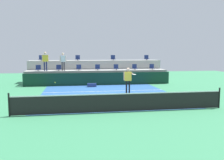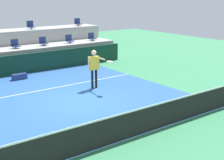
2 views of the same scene
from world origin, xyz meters
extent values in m
plane|color=#388456|center=(0.00, 0.00, 0.00)|extent=(40.00, 40.00, 0.00)
cube|color=#285693|center=(0.00, 1.00, 0.00)|extent=(9.00, 10.00, 0.01)
cube|color=white|center=(0.00, 2.40, 0.01)|extent=(9.00, 0.06, 0.00)
cylinder|color=black|center=(-5.20, -4.00, 0.54)|extent=(0.08, 0.08, 1.07)
cylinder|color=black|center=(5.20, -4.00, 0.54)|extent=(0.08, 0.08, 1.07)
cube|color=black|center=(0.00, -4.00, 0.46)|extent=(10.40, 0.01, 0.87)
cube|color=white|center=(0.00, -4.00, 0.89)|extent=(10.40, 0.02, 0.05)
cube|color=#0F3323|center=(0.00, 6.00, 0.55)|extent=(13.00, 0.16, 1.10)
cube|color=#9E9E99|center=(0.00, 7.30, 0.62)|extent=(13.00, 1.80, 1.25)
cube|color=#9E9E99|center=(0.00, 9.10, 1.05)|extent=(13.00, 1.80, 2.10)
cylinder|color=#2D2D33|center=(-5.37, 7.15, 1.30)|extent=(0.08, 0.08, 0.10)
cube|color=navy|center=(-5.37, 7.15, 1.37)|extent=(0.44, 0.40, 0.04)
cube|color=navy|center=(-5.37, 7.33, 1.58)|extent=(0.44, 0.04, 0.38)
cylinder|color=#2D2D33|center=(-3.56, 7.15, 1.30)|extent=(0.08, 0.08, 0.10)
cube|color=navy|center=(-3.56, 7.15, 1.37)|extent=(0.44, 0.40, 0.04)
cube|color=navy|center=(-3.56, 7.33, 1.58)|extent=(0.44, 0.04, 0.38)
cylinder|color=#2D2D33|center=(-1.74, 7.15, 1.30)|extent=(0.08, 0.08, 0.10)
cube|color=navy|center=(-1.74, 7.15, 1.37)|extent=(0.44, 0.40, 0.04)
cube|color=navy|center=(-1.74, 7.33, 1.58)|extent=(0.44, 0.04, 0.38)
cylinder|color=#2D2D33|center=(0.01, 7.15, 1.30)|extent=(0.08, 0.08, 0.10)
cube|color=navy|center=(0.01, 7.15, 1.37)|extent=(0.44, 0.40, 0.04)
cube|color=navy|center=(0.01, 7.33, 1.58)|extent=(0.44, 0.04, 0.38)
cylinder|color=#2D2D33|center=(1.77, 7.15, 1.30)|extent=(0.08, 0.08, 0.10)
cube|color=navy|center=(1.77, 7.15, 1.37)|extent=(0.44, 0.40, 0.04)
cube|color=navy|center=(1.77, 7.33, 1.58)|extent=(0.44, 0.04, 0.38)
cylinder|color=#2D2D33|center=(3.58, 7.15, 1.30)|extent=(0.08, 0.08, 0.10)
cube|color=navy|center=(3.58, 7.15, 1.37)|extent=(0.44, 0.40, 0.04)
cube|color=navy|center=(3.58, 7.33, 1.58)|extent=(0.44, 0.04, 0.38)
cylinder|color=#2D2D33|center=(5.31, 7.15, 1.30)|extent=(0.08, 0.08, 0.10)
cube|color=navy|center=(5.31, 7.15, 1.37)|extent=(0.44, 0.40, 0.04)
cube|color=navy|center=(5.31, 7.33, 1.58)|extent=(0.44, 0.04, 0.38)
cylinder|color=#2D2D33|center=(-5.29, 8.95, 2.15)|extent=(0.08, 0.08, 0.10)
cube|color=navy|center=(-5.29, 8.95, 2.22)|extent=(0.44, 0.40, 0.04)
cube|color=navy|center=(-5.29, 9.13, 2.43)|extent=(0.44, 0.04, 0.38)
cylinder|color=#2D2D33|center=(-1.79, 8.95, 2.15)|extent=(0.08, 0.08, 0.10)
cube|color=navy|center=(-1.79, 8.95, 2.22)|extent=(0.44, 0.40, 0.04)
cube|color=navy|center=(-1.79, 9.13, 2.43)|extent=(0.44, 0.04, 0.38)
cylinder|color=#2D2D33|center=(1.77, 8.95, 2.15)|extent=(0.08, 0.08, 0.10)
cube|color=navy|center=(1.77, 8.95, 2.22)|extent=(0.44, 0.40, 0.04)
cube|color=navy|center=(1.77, 9.13, 2.43)|extent=(0.44, 0.04, 0.38)
cylinder|color=#2D2D33|center=(5.31, 8.95, 2.15)|extent=(0.08, 0.08, 0.10)
cube|color=navy|center=(5.31, 8.95, 2.22)|extent=(0.44, 0.40, 0.04)
cube|color=navy|center=(5.31, 9.13, 2.43)|extent=(0.44, 0.04, 0.38)
cylinder|color=black|center=(1.43, 1.27, 0.45)|extent=(0.12, 0.12, 0.89)
cylinder|color=black|center=(1.64, 1.25, 0.45)|extent=(0.12, 0.12, 0.89)
cube|color=yellow|center=(1.54, 1.26, 1.21)|extent=(0.50, 0.22, 0.63)
sphere|color=beige|center=(1.54, 1.26, 1.70)|extent=(0.26, 0.26, 0.24)
cylinder|color=beige|center=(1.26, 1.29, 1.23)|extent=(0.08, 0.08, 0.60)
cylinder|color=beige|center=(1.79, 0.96, 1.43)|extent=(0.11, 0.57, 0.07)
cylinder|color=black|center=(1.76, 0.58, 1.43)|extent=(0.06, 0.26, 0.04)
ellipsoid|color=silver|center=(1.74, 0.30, 1.43)|extent=(0.28, 0.34, 0.03)
cylinder|color=navy|center=(-4.77, 6.83, 1.66)|extent=(0.13, 0.13, 0.83)
cylinder|color=navy|center=(-4.59, 6.87, 1.66)|extent=(0.13, 0.13, 0.83)
cube|color=yellow|center=(-4.68, 6.85, 2.37)|extent=(0.48, 0.28, 0.59)
sphere|color=beige|center=(-4.68, 6.85, 2.82)|extent=(0.27, 0.27, 0.22)
cylinder|color=beige|center=(-4.93, 6.79, 2.39)|extent=(0.08, 0.08, 0.55)
cylinder|color=beige|center=(-4.43, 6.91, 2.39)|extent=(0.08, 0.08, 0.55)
cylinder|color=#2D2D33|center=(-3.23, 6.84, 1.65)|extent=(0.12, 0.12, 0.79)
cylinder|color=#2D2D33|center=(-3.05, 6.86, 1.65)|extent=(0.12, 0.12, 0.79)
cube|color=white|center=(-3.14, 6.85, 2.32)|extent=(0.44, 0.22, 0.56)
sphere|color=beige|center=(-3.14, 6.85, 2.75)|extent=(0.23, 0.23, 0.21)
cylinder|color=beige|center=(-3.39, 6.83, 2.34)|extent=(0.08, 0.08, 0.53)
cylinder|color=beige|center=(-2.89, 6.87, 2.34)|extent=(0.08, 0.08, 0.53)
sphere|color=#CCE033|center=(-3.42, 0.15, 1.01)|extent=(0.07, 0.07, 0.07)
cube|color=navy|center=(-0.74, 4.89, 0.15)|extent=(0.76, 0.28, 0.30)
camera|label=1|loc=(-2.34, -15.46, 2.90)|focal=39.14mm
camera|label=2|loc=(-6.55, -11.09, 4.39)|focal=51.95mm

